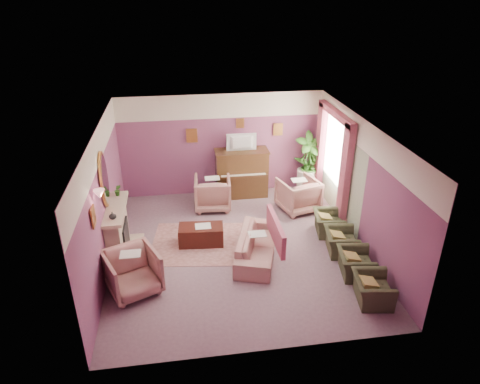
{
  "coord_description": "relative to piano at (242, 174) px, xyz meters",
  "views": [
    {
      "loc": [
        -1.15,
        -7.99,
        5.37
      ],
      "look_at": [
        0.11,
        0.4,
        1.22
      ],
      "focal_mm": 32.0,
      "sensor_mm": 36.0,
      "label": 1
    }
  ],
  "objects": [
    {
      "name": "mantel_plant",
      "position": [
        -3.05,
        -1.93,
        0.64
      ],
      "size": [
        0.16,
        0.16,
        0.28
      ],
      "primitive_type": "imported",
      "color": "#285619",
      "rests_on": "mantel_shelf"
    },
    {
      "name": "mirror_frame",
      "position": [
        -3.2,
        -2.48,
        1.15
      ],
      "size": [
        0.04,
        0.72,
        1.2
      ],
      "primitive_type": "ellipsoid",
      "color": "#CE8D3F",
      "rests_on": "wall_left"
    },
    {
      "name": "television",
      "position": [
        0.0,
        -0.05,
        0.95
      ],
      "size": [
        0.8,
        0.12,
        0.48
      ],
      "primitive_type": "imported",
      "color": "black",
      "rests_on": "piano"
    },
    {
      "name": "wall_left",
      "position": [
        -3.25,
        -2.68,
        0.75
      ],
      "size": [
        0.02,
        6.0,
        2.8
      ],
      "primitive_type": "cube",
      "color": "#6B3D66",
      "rests_on": "floor"
    },
    {
      "name": "print_back_left",
      "position": [
        -1.3,
        0.28,
        1.07
      ],
      "size": [
        0.3,
        0.03,
        0.38
      ],
      "primitive_type": "cube",
      "color": "#CE8D3F",
      "rests_on": "wall_back"
    },
    {
      "name": "side_plant_small",
      "position": [
        1.94,
        -0.21,
        0.19
      ],
      "size": [
        0.16,
        0.16,
        0.28
      ],
      "primitive_type": "imported",
      "color": "#285619",
      "rests_on": "side_table"
    },
    {
      "name": "sconce_shade",
      "position": [
        -3.12,
        -3.53,
        1.33
      ],
      "size": [
        0.2,
        0.2,
        0.16
      ],
      "primitive_type": "cone",
      "color": "#FEA39C",
      "rests_on": "wall_left"
    },
    {
      "name": "curtain_left",
      "position": [
        2.12,
        -2.05,
        0.65
      ],
      "size": [
        0.16,
        0.34,
        2.6
      ],
      "primitive_type": "cube",
      "color": "#AA485F",
      "rests_on": "floor"
    },
    {
      "name": "floor",
      "position": [
        -0.5,
        -2.68,
        -0.65
      ],
      "size": [
        5.5,
        6.0,
        0.01
      ],
      "primitive_type": "cube",
      "color": "slate",
      "rests_on": "ground"
    },
    {
      "name": "olive_chair_d",
      "position": [
        1.72,
        -2.31,
        -0.31
      ],
      "size": [
        0.55,
        0.79,
        0.68
      ],
      "primitive_type": "imported",
      "color": "#3D4228",
      "rests_on": "floor"
    },
    {
      "name": "mirror_glass",
      "position": [
        -3.17,
        -2.48,
        1.15
      ],
      "size": [
        0.01,
        0.6,
        1.06
      ],
      "primitive_type": "ellipsoid",
      "color": "silver",
      "rests_on": "wall_left"
    },
    {
      "name": "pelmet",
      "position": [
        2.12,
        -1.13,
        1.91
      ],
      "size": [
        0.16,
        2.2,
        0.16
      ],
      "primitive_type": "cube",
      "color": "#AA485F",
      "rests_on": "wall_right"
    },
    {
      "name": "side_table",
      "position": [
        1.82,
        -0.11,
        -0.3
      ],
      "size": [
        0.52,
        0.52,
        0.7
      ],
      "primitive_type": "cylinder",
      "color": "silver",
      "rests_on": "floor"
    },
    {
      "name": "wall_right",
      "position": [
        2.25,
        -2.68,
        0.75
      ],
      "size": [
        0.02,
        6.0,
        2.8
      ],
      "primitive_type": "cube",
      "color": "#6B3D66",
      "rests_on": "floor"
    },
    {
      "name": "fireplace_inset",
      "position": [
        -2.99,
        -2.48,
        -0.25
      ],
      "size": [
        0.18,
        0.72,
        0.68
      ],
      "primitive_type": "cube",
      "color": "black",
      "rests_on": "floor"
    },
    {
      "name": "window_blind",
      "position": [
        2.2,
        -1.13,
        1.05
      ],
      "size": [
        0.03,
        1.4,
        1.8
      ],
      "primitive_type": "cube",
      "color": "beige",
      "rests_on": "wall_right"
    },
    {
      "name": "stripe_panel",
      "position": [
        2.23,
        -1.38,
        0.42
      ],
      "size": [
        0.01,
        3.0,
        2.15
      ],
      "primitive_type": "cube",
      "color": "#AEBD9C",
      "rests_on": "wall_right"
    },
    {
      "name": "ceiling",
      "position": [
        -0.5,
        -2.68,
        2.15
      ],
      "size": [
        5.5,
        6.0,
        0.01
      ],
      "primitive_type": "cube",
      "color": "white",
      "rests_on": "wall_back"
    },
    {
      "name": "hearth",
      "position": [
        -2.89,
        -2.48,
        -0.64
      ],
      "size": [
        0.55,
        1.5,
        0.02
      ],
      "primitive_type": "cube",
      "color": "#C0A98C",
      "rests_on": "floor"
    },
    {
      "name": "olive_chair_a",
      "position": [
        1.72,
        -4.77,
        -0.31
      ],
      "size": [
        0.55,
        0.79,
        0.68
      ],
      "primitive_type": "imported",
      "color": "#3D4228",
      "rests_on": "floor"
    },
    {
      "name": "mantel_vase",
      "position": [
        -3.05,
        -2.98,
        0.58
      ],
      "size": [
        0.16,
        0.16,
        0.16
      ],
      "primitive_type": "imported",
      "color": "white",
      "rests_on": "mantel_shelf"
    },
    {
      "name": "olive_chair_c",
      "position": [
        1.72,
        -3.13,
        -0.31
      ],
      "size": [
        0.55,
        0.79,
        0.68
      ],
      "primitive_type": "imported",
      "color": "#3D4228",
      "rests_on": "floor"
    },
    {
      "name": "fire_ember",
      "position": [
        -2.95,
        -2.48,
        -0.43
      ],
      "size": [
        0.06,
        0.54,
        0.1
      ],
      "primitive_type": "cube",
      "color": "#FF5428",
      "rests_on": "floor"
    },
    {
      "name": "curtain_right",
      "position": [
        2.12,
        -0.21,
        0.65
      ],
      "size": [
        0.16,
        0.34,
        2.6
      ],
      "primitive_type": "cube",
      "color": "#AA485F",
      "rests_on": "floor"
    },
    {
      "name": "mantel_shelf",
      "position": [
        -3.06,
        -2.48,
        0.47
      ],
      "size": [
        0.4,
        1.55,
        0.07
      ],
      "primitive_type": "cube",
      "color": "#C0A98C",
      "rests_on": "fireplace_surround"
    },
    {
      "name": "print_back_right",
      "position": [
        1.05,
        0.28,
        1.13
      ],
      "size": [
        0.26,
        0.03,
        0.34
      ],
      "primitive_type": "cube",
      "color": "#CE8D3F",
      "rests_on": "wall_back"
    },
    {
      "name": "floral_armchair_right",
      "position": [
        1.32,
        -1.08,
        -0.17
      ],
      "size": [
        0.92,
        0.92,
        0.96
      ],
      "primitive_type": "imported",
      "color": "tan",
      "rests_on": "floor"
    },
    {
      "name": "side_plant_big",
      "position": [
        1.82,
        -0.11,
        0.22
      ],
      "size": [
        0.3,
        0.3,
        0.34
      ],
      "primitive_type": "imported",
      "color": "#285619",
      "rests_on": "side_table"
    },
    {
      "name": "table_paper",
      "position": [
        -1.24,
        -2.34,
        -0.2
      ],
      "size": [
        0.35,
        0.28,
        0.01
      ],
      "primitive_type": "cube",
      "color": "silver",
      "rests_on": "coffee_table"
    },
    {
      "name": "wall_back",
      "position": [
        -0.5,
        0.32,
        0.75
      ],
      "size": [
        5.5,
        0.02,
        2.8
      ],
      "primitive_type": "cube",
      "color": "#6B3D66",
      "rests_on": "floor"
    },
    {
      "name": "area_rug",
      "position": [
        -1.16,
        -2.36,
        -0.64
      ],
      "size": [
        2.72,
        2.12,
        0.01
      ],
      "primitive_type": "cube",
      "rotation": [
        0.0,
        0.0,
        -0.13
      ],
      "color": "#A96F69",
      "rests_on": "floor"
    },
    {
      "name": "wall_front",
      "position": [
        -0.5,
        -5.68,
        0.75
      ],
      "size": [
        5.5,
        0.02,
        2.8
      ],
      "primitive_type": "cube",
      "color": "#6B3D66",
      "rests_on": "floor"
    },
    {
      "name": "palm_plant",
      "position": [
        1.84,
        -0.14,
        0.41
      ],
      "size": [
        0.76,
        0.76,
        1.44
      ],
      "primitive_type": "imported",
      "color": "#285619",
      "rests_on": "palm_pot"
    },
    {
      "name": "palm_pot",
      "position": [
        1.84,
        -0.14,
        -0.48
      ],
      "size": [
        0.34,
        0.34,
        0.34
      ],
      "primitive_type": "cylinder",
      "color": "brown",
      "rests_on": "floor"
    },
    {
      "name": "floral_armchair_left",
      "position": [
        -0.86,
        -0.63,
        -0.17
      ],
      "size": [
        0.92,
        0.92,
        0.96
      ],
      "primitive_type": "imported",
      "color": "tan",
      "rests_on": "floor"
    },
    {
      "name": "print_left_wall",
      "position": [
        -3.21,
        -3.88,
        1.07
      ],
      "size": [
        0.03,
        0.28,
        0.36
      ],
      "primitive_type": "cube",
      "color": "#CE8D3F",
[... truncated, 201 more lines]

